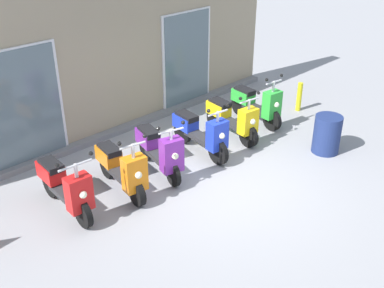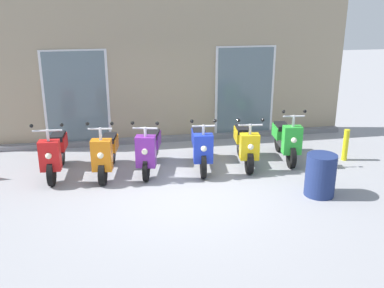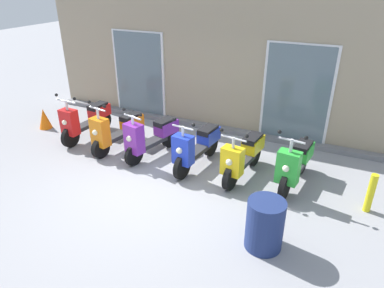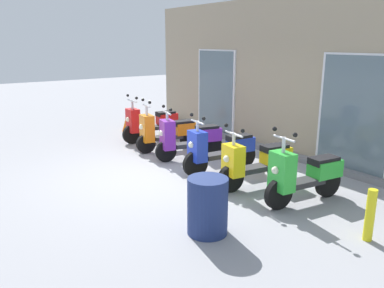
{
  "view_description": "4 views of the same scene",
  "coord_description": "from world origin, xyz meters",
  "px_view_note": "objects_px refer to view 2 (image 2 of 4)",
  "views": [
    {
      "loc": [
        -5.39,
        -4.67,
        4.57
      ],
      "look_at": [
        -0.27,
        0.54,
        0.71
      ],
      "focal_mm": 43.78,
      "sensor_mm": 36.0,
      "label": 1
    },
    {
      "loc": [
        -1.26,
        -7.39,
        3.46
      ],
      "look_at": [
        0.25,
        0.65,
        0.69
      ],
      "focal_mm": 41.16,
      "sensor_mm": 36.0,
      "label": 2
    },
    {
      "loc": [
        3.11,
        -4.62,
        3.6
      ],
      "look_at": [
        0.53,
        0.88,
        0.62
      ],
      "focal_mm": 32.63,
      "sensor_mm": 36.0,
      "label": 3
    },
    {
      "loc": [
        6.12,
        -3.54,
        2.5
      ],
      "look_at": [
        0.46,
        0.5,
        0.65
      ],
      "focal_mm": 36.23,
      "sensor_mm": 36.0,
      "label": 4
    }
  ],
  "objects_px": {
    "scooter_green": "(286,139)",
    "curb_bollard": "(346,145)",
    "scooter_orange": "(106,153)",
    "scooter_blue": "(201,146)",
    "scooter_red": "(55,153)",
    "trash_bin": "(320,175)",
    "scooter_yellow": "(245,144)",
    "scooter_purple": "(150,149)"
  },
  "relations": [
    {
      "from": "scooter_red",
      "to": "scooter_purple",
      "type": "xyz_separation_m",
      "value": [
        1.88,
        -0.14,
        0.01
      ]
    },
    {
      "from": "scooter_red",
      "to": "scooter_orange",
      "type": "relative_size",
      "value": 1.03
    },
    {
      "from": "scooter_red",
      "to": "scooter_green",
      "type": "relative_size",
      "value": 1.04
    },
    {
      "from": "scooter_purple",
      "to": "curb_bollard",
      "type": "xyz_separation_m",
      "value": [
        4.29,
        -0.16,
        -0.14
      ]
    },
    {
      "from": "scooter_orange",
      "to": "trash_bin",
      "type": "height_order",
      "value": "scooter_orange"
    },
    {
      "from": "scooter_blue",
      "to": "curb_bollard",
      "type": "bearing_deg",
      "value": -2.86
    },
    {
      "from": "scooter_blue",
      "to": "scooter_red",
      "type": "bearing_deg",
      "value": 177.39
    },
    {
      "from": "trash_bin",
      "to": "scooter_yellow",
      "type": "bearing_deg",
      "value": 116.55
    },
    {
      "from": "scooter_yellow",
      "to": "curb_bollard",
      "type": "xyz_separation_m",
      "value": [
        2.24,
        -0.18,
        -0.1
      ]
    },
    {
      "from": "scooter_orange",
      "to": "curb_bollard",
      "type": "relative_size",
      "value": 2.2
    },
    {
      "from": "scooter_green",
      "to": "curb_bollard",
      "type": "bearing_deg",
      "value": -12.38
    },
    {
      "from": "scooter_purple",
      "to": "scooter_orange",
      "type": "bearing_deg",
      "value": -179.32
    },
    {
      "from": "scooter_green",
      "to": "scooter_yellow",
      "type": "bearing_deg",
      "value": -173.96
    },
    {
      "from": "scooter_blue",
      "to": "scooter_yellow",
      "type": "height_order",
      "value": "scooter_blue"
    },
    {
      "from": "scooter_blue",
      "to": "scooter_yellow",
      "type": "xyz_separation_m",
      "value": [
        0.97,
        0.02,
        -0.02
      ]
    },
    {
      "from": "scooter_blue",
      "to": "curb_bollard",
      "type": "distance_m",
      "value": 3.22
    },
    {
      "from": "curb_bollard",
      "to": "scooter_green",
      "type": "bearing_deg",
      "value": 167.62
    },
    {
      "from": "scooter_red",
      "to": "scooter_purple",
      "type": "relative_size",
      "value": 1.04
    },
    {
      "from": "scooter_orange",
      "to": "curb_bollard",
      "type": "height_order",
      "value": "scooter_orange"
    },
    {
      "from": "scooter_blue",
      "to": "scooter_orange",
      "type": "bearing_deg",
      "value": -179.63
    },
    {
      "from": "scooter_yellow",
      "to": "scooter_green",
      "type": "distance_m",
      "value": 0.96
    },
    {
      "from": "scooter_orange",
      "to": "scooter_green",
      "type": "bearing_deg",
      "value": 1.97
    },
    {
      "from": "scooter_red",
      "to": "scooter_blue",
      "type": "bearing_deg",
      "value": -2.61
    },
    {
      "from": "scooter_purple",
      "to": "trash_bin",
      "type": "xyz_separation_m",
      "value": [
        2.92,
        -1.73,
        -0.1
      ]
    },
    {
      "from": "curb_bollard",
      "to": "scooter_purple",
      "type": "bearing_deg",
      "value": 177.88
    },
    {
      "from": "scooter_orange",
      "to": "scooter_yellow",
      "type": "distance_m",
      "value": 2.92
    },
    {
      "from": "scooter_yellow",
      "to": "curb_bollard",
      "type": "bearing_deg",
      "value": -4.58
    },
    {
      "from": "scooter_orange",
      "to": "trash_bin",
      "type": "xyz_separation_m",
      "value": [
        3.79,
        -1.72,
        -0.07
      ]
    },
    {
      "from": "scooter_yellow",
      "to": "curb_bollard",
      "type": "height_order",
      "value": "scooter_yellow"
    },
    {
      "from": "scooter_orange",
      "to": "curb_bollard",
      "type": "bearing_deg",
      "value": -1.64
    },
    {
      "from": "scooter_orange",
      "to": "scooter_blue",
      "type": "bearing_deg",
      "value": 0.37
    },
    {
      "from": "curb_bollard",
      "to": "scooter_blue",
      "type": "bearing_deg",
      "value": 177.14
    },
    {
      "from": "scooter_red",
      "to": "curb_bollard",
      "type": "distance_m",
      "value": 6.18
    },
    {
      "from": "scooter_green",
      "to": "scooter_purple",
      "type": "bearing_deg",
      "value": -177.66
    },
    {
      "from": "scooter_red",
      "to": "curb_bollard",
      "type": "relative_size",
      "value": 2.27
    },
    {
      "from": "scooter_yellow",
      "to": "curb_bollard",
      "type": "distance_m",
      "value": 2.25
    },
    {
      "from": "scooter_green",
      "to": "scooter_orange",
      "type": "bearing_deg",
      "value": -178.03
    },
    {
      "from": "curb_bollard",
      "to": "scooter_orange",
      "type": "bearing_deg",
      "value": 178.36
    },
    {
      "from": "scooter_orange",
      "to": "trash_bin",
      "type": "distance_m",
      "value": 4.17
    },
    {
      "from": "scooter_green",
      "to": "trash_bin",
      "type": "xyz_separation_m",
      "value": [
        -0.08,
        -1.85,
        -0.08
      ]
    },
    {
      "from": "scooter_green",
      "to": "curb_bollard",
      "type": "xyz_separation_m",
      "value": [
        1.28,
        -0.28,
        -0.12
      ]
    },
    {
      "from": "scooter_red",
      "to": "trash_bin",
      "type": "bearing_deg",
      "value": -21.24
    }
  ]
}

